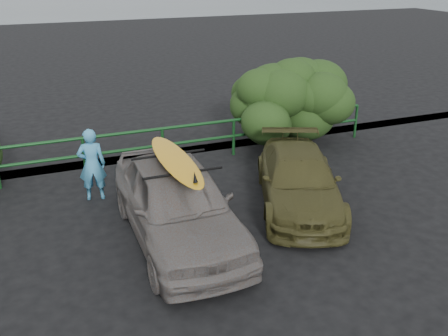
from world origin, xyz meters
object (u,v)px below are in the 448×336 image
Objects in this scene: sedan at (177,203)px; olive_vehicle at (299,180)px; man at (92,165)px; guardrail at (125,151)px; surfboard at (176,160)px.

sedan reaches higher than olive_vehicle.
man is (-1.24, 2.39, 0.05)m from sedan.
man is at bearing 117.73° from sedan.
man is at bearing 176.89° from olive_vehicle.
sedan reaches higher than guardrail.
man is 2.82m from surfboard.
surfboard is at bearing -86.03° from guardrail.
sedan is (0.26, -3.77, 0.26)m from guardrail.
guardrail is 1.72m from man.
man is at bearing -125.42° from guardrail.
surfboard reaches higher than sedan.
man is (-4.12, 1.95, 0.24)m from olive_vehicle.
sedan is 2.91m from olive_vehicle.
guardrail is 3.08× the size of sedan.
surfboard is at bearing -149.03° from olive_vehicle.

